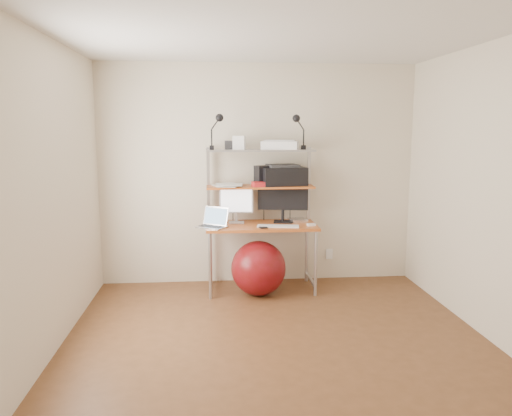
{
  "coord_description": "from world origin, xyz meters",
  "views": [
    {
      "loc": [
        -0.52,
        -3.89,
        1.79
      ],
      "look_at": [
        -0.08,
        1.15,
        0.97
      ],
      "focal_mm": 35.0,
      "sensor_mm": 36.0,
      "label": 1
    }
  ],
  "objects": [
    {
      "name": "monitor_black",
      "position": [
        0.25,
        1.55,
        1.02
      ],
      "size": [
        0.56,
        0.19,
        0.56
      ],
      "rotation": [
        0.0,
        0.0,
        -0.18
      ],
      "color": "black",
      "rests_on": "desktop"
    },
    {
      "name": "phone",
      "position": [
        -0.0,
        1.26,
        0.75
      ],
      "size": [
        0.11,
        0.16,
        0.01
      ],
      "primitive_type": "cube",
      "rotation": [
        0.0,
        0.0,
        0.21
      ],
      "color": "black",
      "rests_on": "desktop"
    },
    {
      "name": "monitor_silver",
      "position": [
        -0.27,
        1.56,
        0.96
      ],
      "size": [
        0.38,
        0.14,
        0.42
      ],
      "rotation": [
        0.0,
        0.0,
        -0.04
      ],
      "color": "silver",
      "rests_on": "desktop"
    },
    {
      "name": "room",
      "position": [
        0.0,
        0.0,
        1.25
      ],
      "size": [
        3.6,
        3.6,
        3.6
      ],
      "color": "brown",
      "rests_on": "ground"
    },
    {
      "name": "mac_mini",
      "position": [
        0.43,
        1.56,
        0.76
      ],
      "size": [
        0.21,
        0.21,
        0.03
      ],
      "primitive_type": "cube",
      "rotation": [
        0.0,
        0.0,
        0.21
      ],
      "color": "silver",
      "rests_on": "desktop"
    },
    {
      "name": "keyboard",
      "position": [
        0.17,
        1.29,
        0.75
      ],
      "size": [
        0.46,
        0.2,
        0.01
      ],
      "primitive_type": "cube",
      "rotation": [
        0.0,
        0.0,
        -0.16
      ],
      "color": "white",
      "rests_on": "desktop"
    },
    {
      "name": "nas_cube",
      "position": [
        0.03,
        1.59,
        1.26
      ],
      "size": [
        0.19,
        0.19,
        0.22
      ],
      "primitive_type": "cube",
      "rotation": [
        0.0,
        0.0,
        0.34
      ],
      "color": "black",
      "rests_on": "mid_shelf"
    },
    {
      "name": "scanner",
      "position": [
        0.22,
        1.56,
        1.6
      ],
      "size": [
        0.44,
        0.34,
        0.1
      ],
      "rotation": [
        0.0,
        0.0,
        -0.26
      ],
      "color": "white",
      "rests_on": "top_shelf"
    },
    {
      "name": "wall_outlet",
      "position": [
        0.85,
        1.79,
        0.3
      ],
      "size": [
        0.08,
        0.01,
        0.12
      ],
      "primitive_type": "cube",
      "color": "white",
      "rests_on": "room"
    },
    {
      "name": "computer_desk",
      "position": [
        0.0,
        1.5,
        0.96
      ],
      "size": [
        1.2,
        0.6,
        1.57
      ],
      "color": "#C26225",
      "rests_on": "ground"
    },
    {
      "name": "exercise_ball",
      "position": [
        -0.05,
        1.27,
        0.29
      ],
      "size": [
        0.59,
        0.59,
        0.59
      ],
      "primitive_type": "sphere",
      "color": "maroon",
      "rests_on": "floor"
    },
    {
      "name": "paper_stack",
      "position": [
        -0.36,
        1.57,
        1.16
      ],
      "size": [
        0.37,
        0.4,
        0.02
      ],
      "color": "white",
      "rests_on": "mid_shelf"
    },
    {
      "name": "laptop",
      "position": [
        -0.52,
        1.34,
        0.78
      ],
      "size": [
        0.39,
        0.37,
        0.27
      ],
      "rotation": [
        0.0,
        0.0,
        -0.62
      ],
      "color": "silver",
      "rests_on": "desktop"
    },
    {
      "name": "box_grey",
      "position": [
        -0.34,
        1.62,
        1.6
      ],
      "size": [
        0.1,
        0.1,
        0.09
      ],
      "primitive_type": "cube",
      "rotation": [
        0.0,
        0.0,
        0.03
      ],
      "color": "#2E2D30",
      "rests_on": "top_shelf"
    },
    {
      "name": "red_box",
      "position": [
        0.01,
        1.48,
        1.18
      ],
      "size": [
        0.21,
        0.16,
        0.05
      ],
      "primitive_type": "cube",
      "rotation": [
        0.0,
        0.0,
        0.18
      ],
      "color": "red",
      "rests_on": "mid_shelf"
    },
    {
      "name": "printer",
      "position": [
        0.26,
        1.61,
        1.26
      ],
      "size": [
        0.54,
        0.42,
        0.23
      ],
      "rotation": [
        0.0,
        0.0,
        0.18
      ],
      "color": "black",
      "rests_on": "mid_shelf"
    },
    {
      "name": "box_white",
      "position": [
        -0.23,
        1.54,
        1.62
      ],
      "size": [
        0.15,
        0.13,
        0.15
      ],
      "primitive_type": "cube",
      "rotation": [
        0.0,
        0.0,
        -0.22
      ],
      "color": "white",
      "rests_on": "top_shelf"
    },
    {
      "name": "clip_lamp_left",
      "position": [
        -0.46,
        1.47,
        1.83
      ],
      "size": [
        0.15,
        0.08,
        0.38
      ],
      "color": "black",
      "rests_on": "top_shelf"
    },
    {
      "name": "clip_lamp_right",
      "position": [
        0.4,
        1.49,
        1.82
      ],
      "size": [
        0.15,
        0.08,
        0.37
      ],
      "color": "black",
      "rests_on": "top_shelf"
    },
    {
      "name": "mouse",
      "position": [
        0.53,
        1.31,
        0.75
      ],
      "size": [
        0.1,
        0.07,
        0.02
      ],
      "primitive_type": "cube",
      "rotation": [
        0.0,
        0.0,
        0.19
      ],
      "color": "white",
      "rests_on": "desktop"
    }
  ]
}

